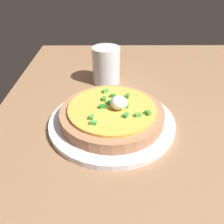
# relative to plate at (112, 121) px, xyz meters

# --- Properties ---
(dining_table) EXTENTS (1.17, 0.88, 0.02)m
(dining_table) POSITION_rel_plate_xyz_m (0.03, 0.15, -0.02)
(dining_table) COLOR #966D4C
(dining_table) RESTS_ON ground
(plate) EXTENTS (0.29, 0.29, 0.01)m
(plate) POSITION_rel_plate_xyz_m (0.00, 0.00, 0.00)
(plate) COLOR white
(plate) RESTS_ON dining_table
(pizza) EXTENTS (0.24, 0.24, 0.06)m
(pizza) POSITION_rel_plate_xyz_m (0.00, 0.00, 0.02)
(pizza) COLOR #B27A56
(pizza) RESTS_ON plate
(cup_far) EXTENTS (0.08, 0.08, 0.11)m
(cup_far) POSITION_rel_plate_xyz_m (-0.22, -0.02, 0.04)
(cup_far) COLOR silver
(cup_far) RESTS_ON dining_table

